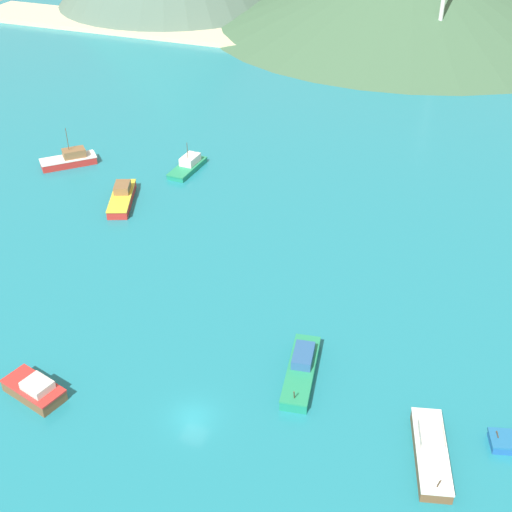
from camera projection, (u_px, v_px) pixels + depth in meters
The scene contains 8 objects.
ground at pixel (289, 261), 90.35m from camera, with size 260.00×280.00×0.50m.
fishing_boat_0 at pixel (70, 159), 113.59m from camera, with size 8.73×8.64×6.64m.
fishing_boat_2 at pixel (431, 451), 62.32m from camera, with size 5.28×10.41×2.74m.
fishing_boat_3 at pixel (35, 389), 68.83m from camera, with size 7.23×4.72×2.29m.
fishing_boat_6 at pixel (188, 165), 112.15m from camera, with size 3.49×8.88×4.88m.
fishing_boat_7 at pixel (301, 369), 71.34m from camera, with size 4.40×10.95×2.67m.
fishing_boat_8 at pixel (122, 197), 102.82m from camera, with size 6.70×10.88×2.59m.
beach_strip at pixel (411, 55), 162.93m from camera, with size 247.00×18.40×1.20m, color beige.
Camera 1 is at (22.37, -41.58, 50.33)m, focal length 47.42 mm.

